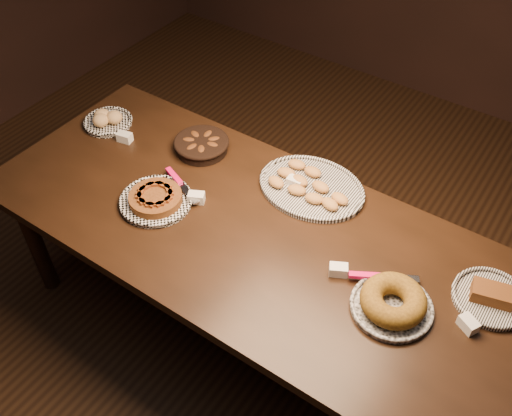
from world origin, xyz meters
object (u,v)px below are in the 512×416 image
Objects in this scene: madeleine_platter at (310,187)px; bundt_cake_plate at (392,302)px; buffet_table at (255,242)px; apple_tart_plate at (156,199)px.

bundt_cake_plate is at bearing -53.86° from madeleine_platter.
buffet_table is 6.93× the size of apple_tart_plate.
madeleine_platter reaches higher than buffet_table.
bundt_cake_plate is (0.57, -0.38, 0.02)m from madeleine_platter.
buffet_table is 0.64m from bundt_cake_plate.
apple_tart_plate is at bearing 165.94° from bundt_cake_plate.
bundt_cake_plate reaches higher than buffet_table.
apple_tart_plate is (-0.44, -0.11, 0.10)m from buffet_table.
bundt_cake_plate reaches higher than madeleine_platter.
buffet_table is 6.83× the size of bundt_cake_plate.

